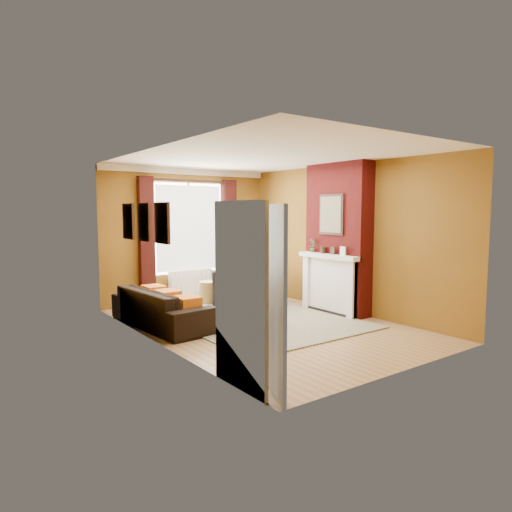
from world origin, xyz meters
name	(u,v)px	position (x,y,z in m)	size (l,w,h in m)	color
ground	(265,325)	(0.00, 0.00, 0.00)	(5.50, 5.50, 0.00)	olive
room_walls	(283,241)	(0.63, 0.29, 1.38)	(3.82, 5.54, 2.83)	brown
striped_rug	(252,317)	(0.14, 0.57, 0.01)	(2.81, 3.88, 0.02)	#326A8B
sofa	(163,307)	(-1.42, 0.95, 0.32)	(2.16, 0.85, 0.63)	black
armchair	(244,287)	(0.71, 1.66, 0.36)	(1.10, 0.96, 0.72)	black
coffee_table	(244,302)	(-0.07, 0.51, 0.32)	(0.54, 1.08, 0.36)	tan
wicker_stool	(208,293)	(0.12, 2.10, 0.23)	(0.41, 0.41, 0.46)	olive
floor_lamp	(250,240)	(1.31, 2.29, 1.26)	(0.27, 0.27, 1.60)	black
book_a	(254,302)	(-0.11, 0.16, 0.37)	(0.21, 0.28, 0.03)	#999999
book_b	(240,297)	(0.01, 0.75, 0.37)	(0.20, 0.28, 0.02)	#999999
mug	(247,297)	(-0.03, 0.50, 0.41)	(0.11, 0.11, 0.10)	#999999
tv_remote	(239,300)	(-0.18, 0.53, 0.37)	(0.11, 0.17, 0.02)	#242426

